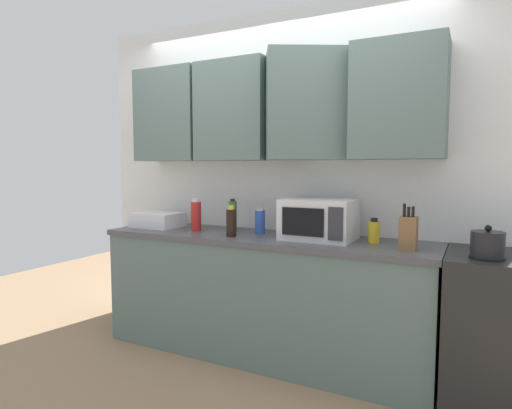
{
  "coord_description": "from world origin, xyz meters",
  "views": [
    {
      "loc": [
        1.38,
        -3.08,
        1.4
      ],
      "look_at": [
        -0.08,
        -0.25,
        1.12
      ],
      "focal_mm": 30.12,
      "sensor_mm": 36.0,
      "label": 1
    }
  ],
  "objects_px": {
    "microwave": "(319,219)",
    "bottle_yellow_mustard": "(374,232)",
    "dish_rack": "(158,220)",
    "bottle_green_oil": "(233,216)",
    "bottle_soy_dark": "(231,222)",
    "bottle_blue_cleaner": "(260,221)",
    "bottle_red_sauce": "(196,215)",
    "knife_block": "(408,233)",
    "kettle": "(488,244)"
  },
  "relations": [
    {
      "from": "microwave",
      "to": "bottle_yellow_mustard",
      "type": "xyz_separation_m",
      "value": [
        0.37,
        0.04,
        -0.07
      ]
    },
    {
      "from": "dish_rack",
      "to": "bottle_green_oil",
      "type": "relative_size",
      "value": 1.49
    },
    {
      "from": "bottle_green_oil",
      "to": "microwave",
      "type": "bearing_deg",
      "value": -2.6
    },
    {
      "from": "microwave",
      "to": "bottle_yellow_mustard",
      "type": "distance_m",
      "value": 0.38
    },
    {
      "from": "dish_rack",
      "to": "bottle_yellow_mustard",
      "type": "xyz_separation_m",
      "value": [
        1.76,
        0.06,
        0.01
      ]
    },
    {
      "from": "bottle_soy_dark",
      "to": "microwave",
      "type": "bearing_deg",
      "value": 15.48
    },
    {
      "from": "bottle_soy_dark",
      "to": "dish_rack",
      "type": "bearing_deg",
      "value": 169.57
    },
    {
      "from": "bottle_blue_cleaner",
      "to": "bottle_yellow_mustard",
      "type": "bearing_deg",
      "value": -0.94
    },
    {
      "from": "bottle_red_sauce",
      "to": "bottle_yellow_mustard",
      "type": "distance_m",
      "value": 1.36
    },
    {
      "from": "microwave",
      "to": "bottle_green_oil",
      "type": "height_order",
      "value": "microwave"
    },
    {
      "from": "dish_rack",
      "to": "bottle_green_oil",
      "type": "height_order",
      "value": "bottle_green_oil"
    },
    {
      "from": "bottle_soy_dark",
      "to": "knife_block",
      "type": "bearing_deg",
      "value": 3.01
    },
    {
      "from": "bottle_blue_cleaner",
      "to": "bottle_green_oil",
      "type": "bearing_deg",
      "value": -174.47
    },
    {
      "from": "bottle_yellow_mustard",
      "to": "knife_block",
      "type": "bearing_deg",
      "value": -31.47
    },
    {
      "from": "bottle_soy_dark",
      "to": "bottle_red_sauce",
      "type": "relative_size",
      "value": 0.88
    },
    {
      "from": "bottle_green_oil",
      "to": "kettle",
      "type": "bearing_deg",
      "value": -6.99
    },
    {
      "from": "kettle",
      "to": "bottle_green_oil",
      "type": "height_order",
      "value": "bottle_green_oil"
    },
    {
      "from": "bottle_red_sauce",
      "to": "bottle_yellow_mustard",
      "type": "relative_size",
      "value": 1.54
    },
    {
      "from": "bottle_green_oil",
      "to": "bottle_yellow_mustard",
      "type": "relative_size",
      "value": 1.55
    },
    {
      "from": "bottle_red_sauce",
      "to": "bottle_blue_cleaner",
      "type": "relative_size",
      "value": 1.32
    },
    {
      "from": "microwave",
      "to": "bottle_green_oil",
      "type": "relative_size",
      "value": 1.88
    },
    {
      "from": "bottle_green_oil",
      "to": "bottle_yellow_mustard",
      "type": "bearing_deg",
      "value": 0.42
    },
    {
      "from": "dish_rack",
      "to": "bottle_blue_cleaner",
      "type": "xyz_separation_m",
      "value": [
        0.92,
        0.07,
        0.03
      ]
    },
    {
      "from": "bottle_soy_dark",
      "to": "bottle_blue_cleaner",
      "type": "xyz_separation_m",
      "value": [
        0.12,
        0.22,
        -0.01
      ]
    },
    {
      "from": "kettle",
      "to": "bottle_blue_cleaner",
      "type": "height_order",
      "value": "bottle_blue_cleaner"
    },
    {
      "from": "bottle_green_oil",
      "to": "bottle_red_sauce",
      "type": "relative_size",
      "value": 1.0
    },
    {
      "from": "dish_rack",
      "to": "bottle_red_sauce",
      "type": "height_order",
      "value": "bottle_red_sauce"
    },
    {
      "from": "knife_block",
      "to": "bottle_red_sauce",
      "type": "relative_size",
      "value": 1.1
    },
    {
      "from": "kettle",
      "to": "bottle_soy_dark",
      "type": "bearing_deg",
      "value": 179.52
    },
    {
      "from": "knife_block",
      "to": "bottle_yellow_mustard",
      "type": "height_order",
      "value": "knife_block"
    },
    {
      "from": "dish_rack",
      "to": "knife_block",
      "type": "xyz_separation_m",
      "value": [
        2.0,
        -0.08,
        0.04
      ]
    },
    {
      "from": "bottle_red_sauce",
      "to": "bottle_soy_dark",
      "type": "bearing_deg",
      "value": -16.13
    },
    {
      "from": "microwave",
      "to": "bottle_soy_dark",
      "type": "height_order",
      "value": "microwave"
    },
    {
      "from": "bottle_soy_dark",
      "to": "bottle_red_sauce",
      "type": "bearing_deg",
      "value": 163.87
    },
    {
      "from": "kettle",
      "to": "bottle_yellow_mustard",
      "type": "xyz_separation_m",
      "value": [
        -0.65,
        0.22,
        -0.01
      ]
    },
    {
      "from": "knife_block",
      "to": "bottle_red_sauce",
      "type": "height_order",
      "value": "knife_block"
    },
    {
      "from": "bottle_blue_cleaner",
      "to": "knife_block",
      "type": "bearing_deg",
      "value": -8.26
    },
    {
      "from": "microwave",
      "to": "bottle_green_oil",
      "type": "xyz_separation_m",
      "value": [
        -0.7,
        0.03,
        -0.02
      ]
    },
    {
      "from": "microwave",
      "to": "bottle_soy_dark",
      "type": "bearing_deg",
      "value": -164.52
    },
    {
      "from": "bottle_soy_dark",
      "to": "bottle_yellow_mustard",
      "type": "xyz_separation_m",
      "value": [
        0.97,
        0.21,
        -0.03
      ]
    },
    {
      "from": "bottle_green_oil",
      "to": "bottle_soy_dark",
      "type": "xyz_separation_m",
      "value": [
        0.1,
        -0.2,
        -0.02
      ]
    },
    {
      "from": "bottle_green_oil",
      "to": "bottle_red_sauce",
      "type": "bearing_deg",
      "value": -162.77
    },
    {
      "from": "microwave",
      "to": "bottle_red_sauce",
      "type": "bearing_deg",
      "value": -176.8
    },
    {
      "from": "bottle_soy_dark",
      "to": "bottle_green_oil",
      "type": "bearing_deg",
      "value": 117.58
    },
    {
      "from": "dish_rack",
      "to": "knife_block",
      "type": "bearing_deg",
      "value": -2.39
    },
    {
      "from": "microwave",
      "to": "bottle_blue_cleaner",
      "type": "height_order",
      "value": "microwave"
    },
    {
      "from": "knife_block",
      "to": "bottle_yellow_mustard",
      "type": "bearing_deg",
      "value": 148.53
    },
    {
      "from": "knife_block",
      "to": "bottle_red_sauce",
      "type": "xyz_separation_m",
      "value": [
        -1.59,
        0.05,
        0.02
      ]
    },
    {
      "from": "bottle_yellow_mustard",
      "to": "bottle_blue_cleaner",
      "type": "xyz_separation_m",
      "value": [
        -0.85,
        0.01,
        0.02
      ]
    },
    {
      "from": "kettle",
      "to": "bottle_red_sauce",
      "type": "relative_size",
      "value": 0.68
    }
  ]
}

